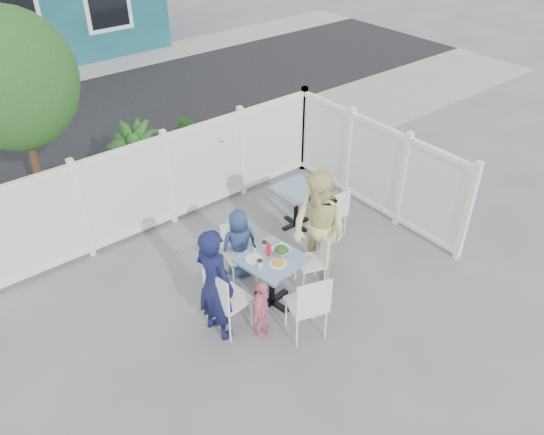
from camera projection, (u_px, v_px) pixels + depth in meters
ground at (255, 300)px, 7.41m from camera, size 80.00×80.00×0.00m
near_sidewalk at (131, 189)px, 9.85m from camera, size 24.00×2.60×0.01m
street at (58, 123)px, 12.22m from camera, size 24.00×5.00×0.01m
far_sidewalk at (16, 85)px, 14.20m from camera, size 24.00×1.60×0.01m
fence_back at (169, 181)px, 8.56m from camera, size 5.86×0.08×1.60m
fence_right at (374, 169)px, 8.89m from camera, size 0.08×3.66×1.60m
tree at (12, 81)px, 7.23m from camera, size 1.80×1.62×3.59m
potted_shrub_a at (136, 169)px, 8.89m from camera, size 1.24×1.24×1.57m
potted_shrub_b at (212, 148)px, 9.59m from camera, size 1.17×1.34×1.48m
main_table at (272, 269)px, 7.03m from camera, size 0.85×0.85×0.79m
spare_table at (296, 197)px, 8.59m from camera, size 0.68×0.68×0.71m
chair_left at (224, 297)px, 6.62m from camera, size 0.49×0.50×1.01m
chair_right at (315, 256)px, 7.42m from camera, size 0.49×0.49×0.85m
chair_back at (238, 247)px, 7.55m from camera, size 0.49×0.47×0.90m
chair_near at (309, 303)px, 6.53m from camera, size 0.57×0.56×1.01m
chair_spare at (335, 210)px, 8.36m from camera, size 0.43×0.42×0.86m
man at (215, 284)px, 6.49m from camera, size 0.47×0.64×1.61m
woman at (319, 230)px, 7.28m from camera, size 0.69×0.88×1.77m
boy at (240, 244)px, 7.59m from camera, size 0.60×0.46×1.08m
toddler at (261, 309)px, 6.66m from camera, size 0.53×0.46×0.86m
plate_main at (278, 263)px, 6.83m from camera, size 0.23×0.23×0.01m
plate_side at (254, 259)px, 6.90m from camera, size 0.23×0.23×0.02m
salad_bowl at (281, 250)px, 7.01m from camera, size 0.25×0.25×0.06m
coffee_cup_a at (260, 264)px, 6.74m from camera, size 0.07×0.07×0.11m
coffee_cup_b at (265, 246)px, 7.06m from camera, size 0.07×0.07×0.11m
ketchup_bottle at (269, 250)px, 6.93m from camera, size 0.05×0.05×0.18m
salt_shaker at (254, 251)px, 7.01m from camera, size 0.03×0.03×0.07m
pepper_shaker at (255, 247)px, 7.06m from camera, size 0.03×0.03×0.07m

